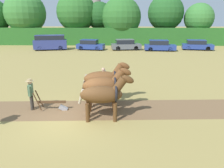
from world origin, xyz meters
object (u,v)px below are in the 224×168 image
Objects in this scene: tree_right at (166,13)px; parked_car_left at (90,45)px; farmer_beside_team at (103,78)px; parked_car_center_left at (126,45)px; draft_horse_trail_left at (104,79)px; tree_left at (25,13)px; tree_center_left at (76,12)px; farmer_at_plow at (31,92)px; tree_center_right at (121,17)px; parked_car_center_right at (197,45)px; tree_center at (99,16)px; parked_van at (50,42)px; parked_car_center at (159,46)px; plow at (54,104)px; draft_horse_lead_right at (104,86)px; tree_far_right at (199,18)px; draft_horse_lead_left at (104,95)px.

tree_right reaches higher than parked_car_left.
parked_car_center_left is (2.12, 19.84, -0.20)m from farmer_beside_team.
parked_car_left is (-3.35, 21.29, -0.62)m from draft_horse_trail_left.
tree_left is 0.99× the size of tree_center_left.
tree_center_left reaches higher than farmer_at_plow.
farmer_beside_team is at bearing -93.14° from tree_center_right.
tree_left reaches higher than parked_car_center_right.
parked_car_left is (-12.87, -9.19, -4.80)m from tree_right.
tree_center reaches higher than parked_van.
tree_left is at bearing 163.40° from parked_car_center.
farmer_at_plow reaches higher than plow.
tree_center_left reaches higher than tree_right.
tree_center_right is 0.95× the size of tree_right.
parked_car_center is (6.83, 21.73, -0.56)m from draft_horse_lead_right.
plow is at bearing -110.78° from tree_right.
draft_horse_trail_left is (2.65, -30.65, -3.66)m from tree_center.
tree_far_right reaches higher than parked_car_left.
parked_van is 16.20m from parked_car_center.
draft_horse_trail_left is at bearing -109.93° from parked_car_center_right.
draft_horse_lead_right reaches higher than farmer_beside_team.
draft_horse_lead_left reaches higher than plow.
tree_center_right is at bearing 155.92° from parked_car_center_right.
tree_right is 1.74× the size of parked_van.
tree_center_left is 32.44m from draft_horse_lead_right.
draft_horse_lead_left is (-9.41, -32.80, -4.29)m from tree_right.
tree_center_right reaches higher than farmer_at_plow.
plow is at bearing -82.18° from tree_center_left.
tree_far_right is (5.95, -0.62, -0.93)m from tree_right.
parked_car_center is at bearing -159.14° from parked_car_center_right.
tree_left reaches higher than tree_right.
parked_car_left is (12.75, -8.29, -4.75)m from tree_left.
parked_car_center_right is at bearing 71.96° from farmer_beside_team.
tree_left is 1.97× the size of parked_car_center_right.
tree_left is 17.50m from tree_center_right.
tree_center is at bearing 179.22° from tree_right.
tree_center_left is 3.42× the size of draft_horse_trail_left.
tree_center_left is 1.23× the size of tree_center.
tree_center_right reaches higher than draft_horse_trail_left.
tree_center_right is (8.25, -0.79, -0.89)m from tree_center_left.
farmer_at_plow is (-5.10, -30.66, -3.81)m from tree_center_right.
tree_center reaches higher than plow.
tree_center is at bearing 138.20° from parked_car_center.
tree_center is at bearing 92.04° from draft_horse_lead_right.
draft_horse_lead_left is (2.76, -32.96, -3.77)m from tree_center.
tree_center_right is at bearing 79.92° from plow.
tree_center_right is at bearing 84.49° from draft_horse_trail_left.
tree_center_right reaches higher than parked_car_left.
tree_center_left is 33.58m from draft_horse_lead_left.
parked_car_left is (-4.74, -8.15, -4.03)m from tree_center_right.
parked_van is at bearing -141.82° from tree_center_right.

